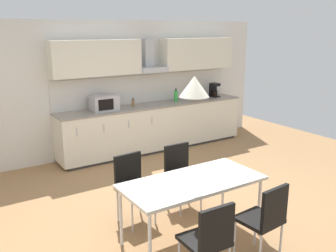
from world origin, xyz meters
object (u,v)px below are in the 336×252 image
Objects in this scene: coffee_maker at (214,90)px; bottle_yellow at (202,93)px; chair_far_left at (132,181)px; bottle_green at (176,96)px; microwave at (104,103)px; chair_far_right at (181,170)px; chair_near_right at (266,215)px; pendant_lamp at (194,86)px; bottle_brown at (133,103)px; dining_table at (193,184)px; chair_near_left at (210,236)px; bottle_red at (197,93)px.

bottle_yellow is (-0.35, -0.02, -0.04)m from coffee_maker.
bottle_green is at bearing 46.63° from chair_far_left.
microwave is 2.26m from bottle_yellow.
chair_far_right is at bearing -88.59° from microwave.
bottle_yellow is 0.29× the size of chair_near_right.
pendant_lamp is at bearing -95.55° from microwave.
bottle_green reaches higher than bottle_brown.
bottle_brown is at bearing 74.08° from dining_table.
coffee_maker reaches higher than bottle_yellow.
bottle_yellow reaches higher than bottle_brown.
microwave is at bearing 90.96° from chair_near_right.
bottle_brown is at bearing 74.08° from pendant_lamp.
chair_far_left is at bearing -143.80° from coffee_maker.
pendant_lamp is at bearing -129.17° from bottle_yellow.
chair_near_left and chair_far_left have the same top height.
chair_near_left is at bearing -89.82° from chair_far_left.
coffee_maker is at bearing 57.07° from chair_near_right.
bottle_brown is 0.21× the size of chair_far_right.
coffee_maker is at bearing 43.30° from chair_far_right.
chair_near_left is at bearing -99.76° from microwave.
coffee_maker reaches higher than chair_far_right.
bottle_brown is 0.11× the size of dining_table.
microwave is 1.88× the size of bottle_yellow.
chair_far_left is at bearing -118.14° from bottle_brown.
bottle_brown is (0.58, -0.02, -0.06)m from microwave.
dining_table is at bearing -129.17° from bottle_yellow.
chair_far_left is (-2.93, -2.38, -0.50)m from bottle_yellow.
coffee_maker is 1.00m from bottle_green.
pendant_lamp is (-0.36, -0.76, 1.26)m from chair_far_right.
microwave is 2.53m from chair_far_left.
coffee_maker is 0.34× the size of chair_far_left.
bottle_red is at bearing 0.95° from microwave.
bottle_red is 4.03m from dining_table.
chair_far_right is (0.73, 0.00, 0.00)m from chair_far_left.
bottle_brown reaches higher than chair_near_right.
microwave is 3.24m from pendant_lamp.
bottle_red is at bearing -0.67° from bottle_green.
coffee_maker is 3.55m from chair_far_right.
bottle_yellow reaches higher than chair_far_left.
dining_table is 1.86× the size of chair_near_right.
bottle_red is 0.17× the size of dining_table.
bottle_red is 0.32× the size of chair_near_right.
bottle_yellow is 0.80× the size of pendant_lamp.
chair_far_left is 1.00× the size of chair_far_right.
bottle_brown is 0.21× the size of chair_far_left.
bottle_red is (1.57, 0.06, 0.04)m from bottle_brown.
bottle_red is 0.32× the size of chair_near_left.
coffee_maker reaches higher than dining_table.
chair_far_left is (-3.28, -2.40, -0.54)m from coffee_maker.
chair_far_right is (-0.53, -2.35, -0.47)m from bottle_brown.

